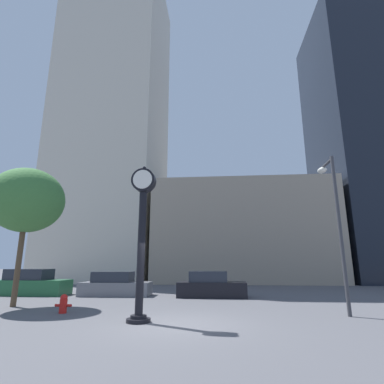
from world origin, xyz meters
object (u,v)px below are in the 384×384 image
at_px(car_black, 211,286).
at_px(fire_hydrant_far, 63,304).
at_px(car_green, 31,284).
at_px(bare_tree, 27,200).
at_px(street_lamp_right, 333,207).
at_px(car_grey, 115,286).
at_px(street_clock, 142,229).

relative_size(car_black, fire_hydrant_far, 5.61).
xyz_separation_m(car_black, fire_hydrant_far, (-5.48, -6.22, -0.25)).
bearing_deg(car_green, bare_tree, -64.21).
bearing_deg(street_lamp_right, car_grey, 151.24).
distance_m(street_clock, car_green, 12.06).
xyz_separation_m(car_green, street_lamp_right, (16.00, -5.81, 3.40)).
distance_m(car_black, bare_tree, 10.60).
bearing_deg(street_clock, car_grey, 113.99).
relative_size(car_grey, bare_tree, 0.66).
bearing_deg(bare_tree, car_green, 116.12).
distance_m(car_green, car_black, 10.93).
distance_m(street_clock, car_grey, 9.09).
relative_size(street_clock, car_green, 1.19).
relative_size(fire_hydrant_far, bare_tree, 0.11).
xyz_separation_m(car_grey, fire_hydrant_far, (0.22, -6.47, -0.23)).
height_order(car_grey, car_black, car_black).
xyz_separation_m(car_green, fire_hydrant_far, (5.45, -6.37, -0.29)).
height_order(street_lamp_right, bare_tree, bare_tree).
xyz_separation_m(street_clock, bare_tree, (-6.41, 3.03, 1.78)).
bearing_deg(fire_hydrant_far, street_clock, -24.72).
distance_m(car_grey, fire_hydrant_far, 6.48).
bearing_deg(street_lamp_right, bare_tree, 176.08).
relative_size(car_green, street_lamp_right, 0.73).
distance_m(street_clock, street_lamp_right, 7.58).
bearing_deg(street_clock, fire_hydrant_far, 155.28).
bearing_deg(street_clock, car_green, 138.04).
height_order(street_clock, car_green, street_clock).
relative_size(street_clock, fire_hydrant_far, 7.59).
bearing_deg(street_lamp_right, fire_hydrant_far, -176.97).
xyz_separation_m(car_grey, car_black, (5.69, -0.25, 0.02)).
relative_size(car_green, bare_tree, 0.70).
bearing_deg(bare_tree, street_lamp_right, -3.92).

